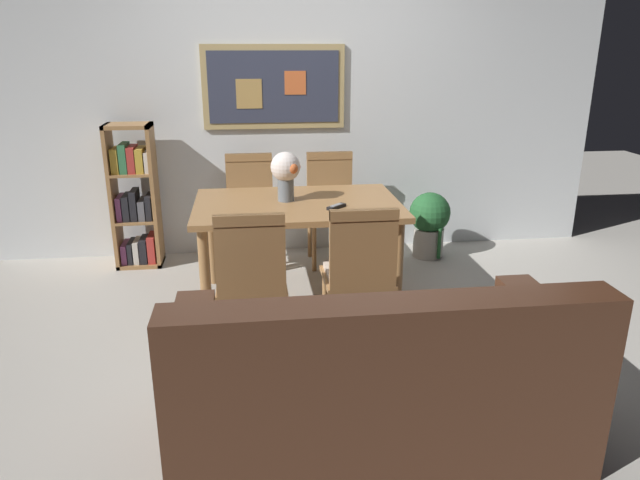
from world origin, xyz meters
TOP-DOWN VIEW (x-y plane):
  - ground_plane at (0.00, 0.00)m, footprint 12.00×12.00m
  - wall_back_with_painting at (-0.00, 1.71)m, footprint 5.20×0.14m
  - dining_table at (-0.12, 0.55)m, footprint 1.41×0.95m
  - dining_chair_far_left at (-0.45, 1.35)m, footprint 0.40×0.41m
  - dining_chair_near_right at (0.17, -0.22)m, footprint 0.40×0.41m
  - dining_chair_far_right at (0.22, 1.34)m, footprint 0.40×0.41m
  - dining_chair_near_left at (-0.46, -0.24)m, footprint 0.40×0.41m
  - leather_couch at (0.08, -1.11)m, footprint 1.80×0.84m
  - bookshelf at (-1.37, 1.43)m, footprint 0.36×0.28m
  - potted_ivy at (1.07, 1.32)m, footprint 0.35×0.35m
  - flower_vase at (-0.20, 0.61)m, footprint 0.21×0.21m
  - tv_remote at (0.12, 0.37)m, footprint 0.14×0.14m

SIDE VIEW (x-z plane):
  - ground_plane at x=0.00m, z-range 0.00..0.00m
  - leather_couch at x=0.08m, z-range -0.11..0.73m
  - potted_ivy at x=1.07m, z-range 0.03..0.60m
  - dining_chair_far_left at x=-0.45m, z-range 0.08..0.99m
  - dining_chair_near_right at x=0.17m, z-range 0.08..0.99m
  - dining_chair_far_right at x=0.22m, z-range 0.08..0.99m
  - dining_chair_near_left at x=-0.46m, z-range 0.08..0.99m
  - bookshelf at x=-1.37m, z-range -0.03..1.14m
  - dining_table at x=-0.12m, z-range 0.27..1.00m
  - tv_remote at x=0.12m, z-range 0.73..0.75m
  - flower_vase at x=-0.20m, z-range 0.77..1.11m
  - wall_back_with_painting at x=0.00m, z-range 0.00..2.60m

